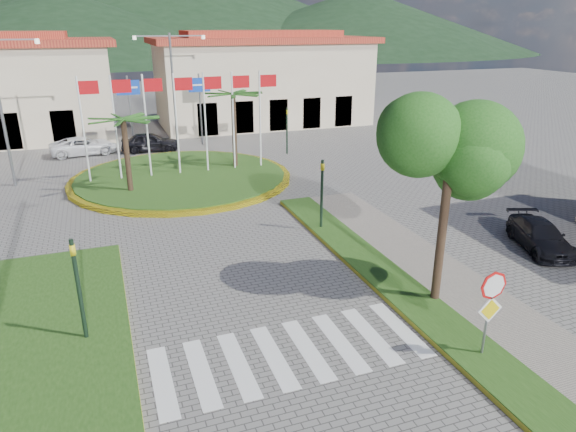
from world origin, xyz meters
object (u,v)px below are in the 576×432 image
object	(u,v)px
white_van	(84,146)
car_dark_b	(212,123)
deciduous_tree	(452,147)
car_dark_a	(150,142)
car_side_right	(540,236)
roundabout_island	(182,177)
stop_sign	(491,301)

from	to	relation	value
white_van	car_dark_b	size ratio (longest dim) A/B	1.35
deciduous_tree	car_dark_a	world-z (taller)	deciduous_tree
car_side_right	car_dark_b	bearing A→B (deg)	123.03
roundabout_island	car_side_right	world-z (taller)	roundabout_island
deciduous_tree	car_dark_a	bearing A→B (deg)	104.42
deciduous_tree	car_dark_b	distance (m)	31.89
stop_sign	car_side_right	size ratio (longest dim) A/B	0.69
deciduous_tree	car_side_right	world-z (taller)	deciduous_tree
car_dark_a	roundabout_island	bearing A→B (deg)	-166.56
stop_sign	car_dark_a	world-z (taller)	stop_sign
white_van	car_side_right	size ratio (longest dim) A/B	1.16
deciduous_tree	white_van	bearing A→B (deg)	113.05
car_dark_b	car_dark_a	bearing A→B (deg)	131.51
white_van	car_side_right	bearing A→B (deg)	-150.55
roundabout_island	car_dark_a	xyz separation A→B (m)	(-0.93, 8.00, 0.50)
roundabout_island	white_van	size ratio (longest dim) A/B	2.86
deciduous_tree	car_dark_b	xyz separation A→B (m)	(-0.53, 31.55, -4.63)
stop_sign	deciduous_tree	distance (m)	4.59
car_dark_b	car_side_right	distance (m)	30.21
deciduous_tree	roundabout_island	bearing A→B (deg)	107.91
white_van	car_dark_a	xyz separation A→B (m)	(4.44, -0.54, 0.06)
white_van	car_dark_a	distance (m)	4.48
car_side_right	stop_sign	bearing A→B (deg)	-124.16
roundabout_island	car_dark_b	size ratio (longest dim) A/B	3.86
stop_sign	car_dark_b	size ratio (longest dim) A/B	0.80
car_side_right	white_van	bearing A→B (deg)	146.20
stop_sign	car_dark_a	bearing A→B (deg)	101.74
stop_sign	car_dark_b	distance (m)	34.61
car_dark_a	car_side_right	bearing A→B (deg)	-143.68
stop_sign	white_van	world-z (taller)	stop_sign
roundabout_island	car_side_right	size ratio (longest dim) A/B	3.32
stop_sign	white_van	bearing A→B (deg)	109.77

